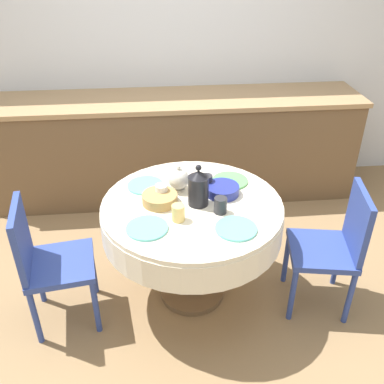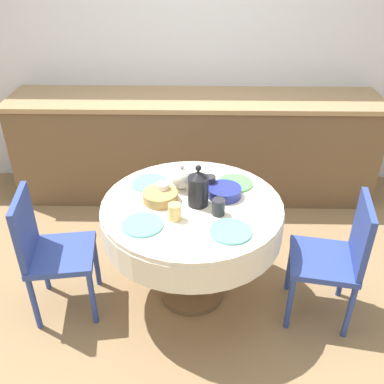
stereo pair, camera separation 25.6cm
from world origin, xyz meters
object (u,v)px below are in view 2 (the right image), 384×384
object	(u,v)px
teapot	(182,178)
coffee_carafe	(198,188)
chair_left	(337,255)
chair_right	(48,248)

from	to	relation	value
teapot	coffee_carafe	bearing A→B (deg)	-59.43
coffee_carafe	chair_left	bearing A→B (deg)	-10.02
chair_left	chair_right	world-z (taller)	same
chair_left	coffee_carafe	size ratio (longest dim) A/B	3.26
chair_right	coffee_carafe	size ratio (longest dim) A/B	3.26
chair_right	chair_left	bearing A→B (deg)	80.73
coffee_carafe	teapot	size ratio (longest dim) A/B	1.41
chair_left	teapot	bearing A→B (deg)	81.29
chair_left	teapot	world-z (taller)	teapot
coffee_carafe	teapot	world-z (taller)	coffee_carafe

